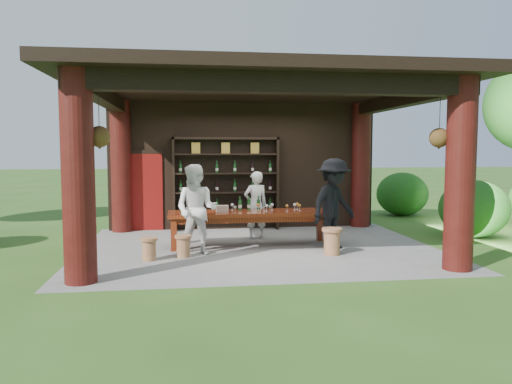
{
  "coord_description": "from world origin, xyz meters",
  "views": [
    {
      "loc": [
        -1.47,
        -10.37,
        2.08
      ],
      "look_at": [
        0.0,
        0.4,
        1.15
      ],
      "focal_mm": 35.0,
      "sensor_mm": 36.0,
      "label": 1
    }
  ],
  "objects": [
    {
      "name": "stool_far_left",
      "position": [
        -2.21,
        -0.96,
        0.23
      ],
      "size": [
        0.33,
        0.33,
        0.43
      ],
      "rotation": [
        0.0,
        0.0,
        0.04
      ],
      "color": "brown",
      "rests_on": "ground"
    },
    {
      "name": "table_glasses",
      "position": [
        0.43,
        0.3,
        0.82
      ],
      "size": [
        1.52,
        0.42,
        0.15
      ],
      "color": "silver",
      "rests_on": "tasting_table"
    },
    {
      "name": "wine_shelf",
      "position": [
        -0.5,
        2.45,
        1.2
      ],
      "size": [
        2.72,
        0.41,
        2.39
      ],
      "color": "black",
      "rests_on": "ground"
    },
    {
      "name": "trees",
      "position": [
        3.46,
        1.27,
        3.37
      ],
      "size": [
        22.61,
        9.64,
        4.8
      ],
      "color": "#3F2819",
      "rests_on": "ground"
    },
    {
      "name": "guest_man",
      "position": [
        1.53,
        -0.37,
        0.95
      ],
      "size": [
        1.4,
        1.28,
        1.89
      ],
      "primitive_type": "imported",
      "rotation": [
        0.0,
        0.0,
        0.62
      ],
      "color": "black",
      "rests_on": "ground"
    },
    {
      "name": "stool_near_right",
      "position": [
        1.34,
        -0.92,
        0.28
      ],
      "size": [
        0.4,
        0.4,
        0.53
      ],
      "rotation": [
        0.0,
        0.0,
        -0.18
      ],
      "color": "brown",
      "rests_on": "ground"
    },
    {
      "name": "table_bottles",
      "position": [
        -0.14,
        0.5,
        0.9
      ],
      "size": [
        0.5,
        0.14,
        0.31
      ],
      "color": "#194C1E",
      "rests_on": "tasting_table"
    },
    {
      "name": "napkin_basket",
      "position": [
        -0.76,
        0.18,
        0.82
      ],
      "size": [
        0.26,
        0.18,
        0.14
      ],
      "primitive_type": "cube",
      "rotation": [
        0.0,
        0.0,
        0.01
      ],
      "color": "#BF6672",
      "rests_on": "tasting_table"
    },
    {
      "name": "host",
      "position": [
        0.08,
        1.06,
        0.79
      ],
      "size": [
        0.65,
        0.5,
        1.57
      ],
      "primitive_type": "imported",
      "rotation": [
        0.0,
        0.0,
        3.38
      ],
      "color": "silver",
      "rests_on": "ground"
    },
    {
      "name": "ground",
      "position": [
        0.0,
        0.0,
        0.0
      ],
      "size": [
        90.0,
        90.0,
        0.0
      ],
      "primitive_type": "plane",
      "color": "#2D5119",
      "rests_on": "ground"
    },
    {
      "name": "stool_near_left",
      "position": [
        -1.58,
        -0.76,
        0.23
      ],
      "size": [
        0.33,
        0.33,
        0.43
      ],
      "rotation": [
        0.0,
        0.0,
        0.04
      ],
      "color": "brown",
      "rests_on": "ground"
    },
    {
      "name": "guest_woman",
      "position": [
        -1.32,
        -0.52,
        0.89
      ],
      "size": [
        1.06,
        0.95,
        1.79
      ],
      "primitive_type": "imported",
      "rotation": [
        0.0,
        0.0,
        -0.38
      ],
      "color": "white",
      "rests_on": "ground"
    },
    {
      "name": "tasting_table",
      "position": [
        -0.14,
        0.22,
        0.63
      ],
      "size": [
        3.53,
        0.95,
        0.75
      ],
      "rotation": [
        0.0,
        0.0,
        0.01
      ],
      "color": "#5C1D0D",
      "rests_on": "ground"
    },
    {
      "name": "pavilion",
      "position": [
        -0.01,
        0.43,
        2.13
      ],
      "size": [
        7.5,
        6.0,
        3.6
      ],
      "color": "slate",
      "rests_on": "ground"
    },
    {
      "name": "shrubs",
      "position": [
        2.57,
        0.7,
        0.56
      ],
      "size": [
        16.36,
        9.81,
        1.36
      ],
      "color": "#194C14",
      "rests_on": "ground"
    }
  ]
}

